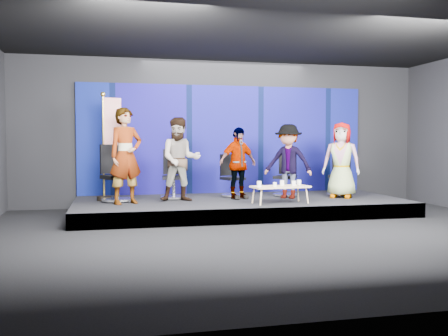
{
  "coord_description": "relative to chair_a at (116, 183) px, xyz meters",
  "views": [
    {
      "loc": [
        -2.73,
        -7.91,
        1.54
      ],
      "look_at": [
        -0.39,
        2.4,
        0.99
      ],
      "focal_mm": 40.0,
      "sensor_mm": 36.0,
      "label": 1
    }
  ],
  "objects": [
    {
      "name": "ground",
      "position": [
        2.63,
        -2.68,
        -0.69
      ],
      "size": [
        10.0,
        10.0,
        0.0
      ],
      "primitive_type": "plane",
      "color": "black",
      "rests_on": "ground"
    },
    {
      "name": "room_walls",
      "position": [
        2.63,
        -2.68,
        1.74
      ],
      "size": [
        10.02,
        8.02,
        3.51
      ],
      "color": "black",
      "rests_on": "ground"
    },
    {
      "name": "riser",
      "position": [
        2.63,
        -0.18,
        -0.54
      ],
      "size": [
        7.0,
        3.0,
        0.3
      ],
      "primitive_type": "cube",
      "color": "black",
      "rests_on": "ground"
    },
    {
      "name": "backdrop",
      "position": [
        2.63,
        1.27,
        0.91
      ],
      "size": [
        7.0,
        0.08,
        2.6
      ],
      "primitive_type": "cube",
      "color": "#07165C",
      "rests_on": "riser"
    },
    {
      "name": "chair_a",
      "position": [
        0.0,
        0.0,
        0.0
      ],
      "size": [
        0.9,
        0.9,
        1.19
      ],
      "rotation": [
        0.0,
        0.0,
        0.45
      ],
      "color": "silver",
      "rests_on": "riser"
    },
    {
      "name": "panelist_a",
      "position": [
        0.2,
        -0.47,
        0.57
      ],
      "size": [
        0.83,
        0.72,
        1.93
      ],
      "primitive_type": "imported",
      "rotation": [
        0.0,
        0.0,
        0.45
      ],
      "color": "black",
      "rests_on": "riser"
    },
    {
      "name": "chair_b",
      "position": [
        1.24,
        0.24,
        -0.04
      ],
      "size": [
        0.66,
        0.66,
        1.08
      ],
      "rotation": [
        0.0,
        0.0,
        -0.08
      ],
      "color": "silver",
      "rests_on": "riser"
    },
    {
      "name": "panelist_b",
      "position": [
        1.32,
        -0.26,
        0.49
      ],
      "size": [
        0.9,
        0.73,
        1.75
      ],
      "primitive_type": "imported",
      "rotation": [
        0.0,
        0.0,
        -0.08
      ],
      "color": "black",
      "rests_on": "riser"
    },
    {
      "name": "chair_c",
      "position": [
        2.57,
        0.37,
        -0.07
      ],
      "size": [
        0.69,
        0.69,
        0.96
      ],
      "rotation": [
        0.0,
        0.0,
        0.34
      ],
      "color": "silver",
      "rests_on": "riser"
    },
    {
      "name": "panelist_c",
      "position": [
        2.59,
        -0.12,
        0.39
      ],
      "size": [
        0.99,
        0.66,
        1.56
      ],
      "primitive_type": "imported",
      "rotation": [
        0.0,
        0.0,
        0.34
      ],
      "color": "black",
      "rests_on": "riser"
    },
    {
      "name": "chair_d",
      "position": [
        3.82,
        0.23,
        -0.06
      ],
      "size": [
        0.79,
        0.79,
        1.01
      ],
      "rotation": [
        0.0,
        0.0,
        -0.61
      ],
      "color": "silver",
      "rests_on": "riser"
    },
    {
      "name": "panelist_d",
      "position": [
        3.7,
        -0.25,
        0.42
      ],
      "size": [
        1.21,
        1.1,
        1.63
      ],
      "primitive_type": "imported",
      "rotation": [
        0.0,
        0.0,
        -0.61
      ],
      "color": "black",
      "rests_on": "riser"
    },
    {
      "name": "chair_e",
      "position": [
        5.1,
        0.09,
        -0.05
      ],
      "size": [
        0.81,
        0.81,
        1.04
      ],
      "rotation": [
        0.0,
        0.0,
        -0.61
      ],
      "color": "silver",
      "rests_on": "riser"
    },
    {
      "name": "panelist_e",
      "position": [
        4.9,
        -0.38,
        0.45
      ],
      "size": [
        0.98,
        0.91,
        1.68
      ],
      "primitive_type": "imported",
      "rotation": [
        0.0,
        0.0,
        -0.61
      ],
      "color": "black",
      "rests_on": "riser"
    },
    {
      "name": "coffee_table",
      "position": [
        3.23,
        -1.08,
        -0.06
      ],
      "size": [
        1.2,
        0.62,
        0.36
      ],
      "rotation": [
        0.0,
        0.0,
        0.11
      ],
      "color": "tan",
      "rests_on": "riser"
    },
    {
      "name": "mug_a",
      "position": [
        2.78,
        -1.12,
        0.02
      ],
      "size": [
        0.09,
        0.09,
        0.11
      ],
      "primitive_type": "cylinder",
      "color": "silver",
      "rests_on": "coffee_table"
    },
    {
      "name": "mug_b",
      "position": [
        3.07,
        -1.23,
        0.01
      ],
      "size": [
        0.07,
        0.07,
        0.09
      ],
      "primitive_type": "cylinder",
      "color": "silver",
      "rests_on": "coffee_table"
    },
    {
      "name": "mug_c",
      "position": [
        3.31,
        -0.97,
        0.02
      ],
      "size": [
        0.09,
        0.09,
        0.1
      ],
      "primitive_type": "cylinder",
      "color": "silver",
      "rests_on": "coffee_table"
    },
    {
      "name": "mug_d",
      "position": [
        3.52,
        -1.09,
        0.01
      ],
      "size": [
        0.08,
        0.08,
        0.1
      ],
      "primitive_type": "cylinder",
      "color": "silver",
      "rests_on": "coffee_table"
    },
    {
      "name": "mug_e",
      "position": [
        3.67,
        -0.98,
        0.02
      ],
      "size": [
        0.09,
        0.09,
        0.11
      ],
      "primitive_type": "cylinder",
      "color": "silver",
      "rests_on": "coffee_table"
    },
    {
      "name": "flag_stand",
      "position": [
        -0.13,
        0.23,
        0.82
      ],
      "size": [
        0.53,
        0.3,
        2.29
      ],
      "rotation": [
        0.0,
        0.0,
        0.12
      ],
      "color": "black",
      "rests_on": "riser"
    }
  ]
}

